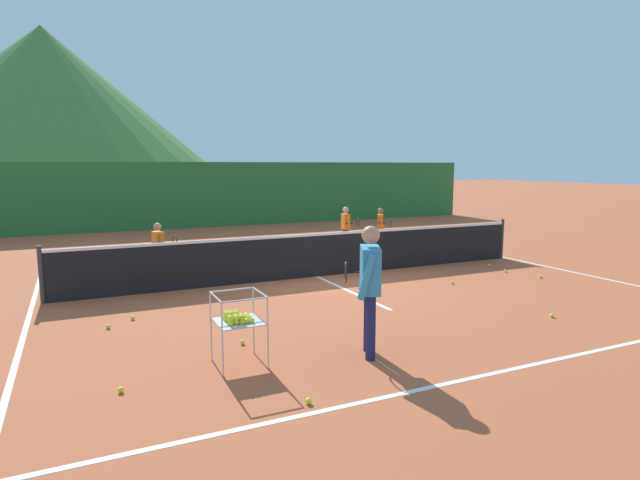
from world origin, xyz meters
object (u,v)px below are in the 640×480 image
at_px(ball_cart, 237,318).
at_px(tennis_ball_5, 108,327).
at_px(student_1, 346,224).
at_px(tennis_ball_1, 541,277).
at_px(instructor, 369,279).
at_px(student_0, 159,245).
at_px(tennis_net, 317,254).
at_px(tennis_ball_7, 242,342).
at_px(tennis_ball_2, 489,265).
at_px(tennis_ball_9, 133,318).
at_px(tennis_ball_4, 552,316).
at_px(tennis_ball_0, 121,390).
at_px(tennis_ball_3, 309,401).
at_px(tennis_ball_6, 505,271).
at_px(tennis_ball_10, 453,283).
at_px(student_2, 381,224).

relative_size(ball_cart, tennis_ball_5, 13.22).
xyz_separation_m(student_1, tennis_ball_1, (2.14, -5.08, -0.74)).
xyz_separation_m(instructor, student_0, (-1.75, 6.00, -0.28)).
xyz_separation_m(tennis_net, tennis_ball_7, (-2.81, -3.61, -0.47)).
height_order(tennis_ball_2, tennis_ball_5, same).
xyz_separation_m(instructor, tennis_ball_5, (-3.01, 2.63, -0.99)).
bearing_deg(tennis_ball_5, tennis_ball_1, -1.28).
bearing_deg(tennis_ball_2, tennis_ball_9, -173.45).
relative_size(ball_cart, tennis_ball_7, 13.22).
distance_m(tennis_ball_2, tennis_ball_9, 8.40).
relative_size(tennis_net, ball_cart, 12.13).
relative_size(student_0, tennis_ball_4, 18.00).
bearing_deg(tennis_ball_9, tennis_ball_0, -98.08).
distance_m(tennis_ball_3, tennis_ball_5, 3.99).
bearing_deg(tennis_ball_5, tennis_ball_3, -64.37).
xyz_separation_m(tennis_net, tennis_ball_3, (-2.72, -5.66, -0.47)).
xyz_separation_m(instructor, tennis_ball_3, (-1.28, -0.97, -0.99)).
distance_m(tennis_ball_6, tennis_ball_10, 1.95).
distance_m(tennis_ball_4, tennis_ball_9, 6.79).
xyz_separation_m(tennis_net, instructor, (-1.43, -4.70, 0.52)).
bearing_deg(tennis_ball_1, tennis_ball_10, 170.12).
height_order(instructor, tennis_ball_5, instructor).
distance_m(tennis_ball_0, tennis_ball_3, 2.07).
distance_m(tennis_net, tennis_ball_10, 2.97).
bearing_deg(student_2, tennis_ball_2, -74.76).
distance_m(student_2, tennis_ball_5, 9.15).
relative_size(student_0, tennis_ball_7, 18.00).
distance_m(tennis_ball_5, tennis_ball_9, 0.51).
xyz_separation_m(tennis_ball_0, tennis_ball_7, (1.65, 0.93, 0.00)).
distance_m(ball_cart, tennis_ball_3, 1.52).
distance_m(tennis_ball_3, tennis_ball_7, 2.06).
relative_size(tennis_ball_4, tennis_ball_9, 1.00).
height_order(instructor, tennis_ball_4, instructor).
bearing_deg(tennis_ball_6, instructor, -149.77).
distance_m(student_2, tennis_ball_1, 5.12).
relative_size(tennis_ball_3, tennis_ball_6, 1.00).
distance_m(tennis_ball_7, tennis_ball_9, 2.26).
bearing_deg(tennis_ball_1, student_0, 154.77).
height_order(tennis_ball_0, tennis_ball_3, same).
xyz_separation_m(tennis_ball_2, tennis_ball_7, (-7.09, -2.83, 0.00)).
xyz_separation_m(tennis_ball_1, tennis_ball_10, (-2.13, 0.37, 0.00)).
relative_size(tennis_ball_5, tennis_ball_7, 1.00).
relative_size(student_2, tennis_ball_1, 17.94).
bearing_deg(tennis_ball_3, instructor, 36.97).
bearing_deg(tennis_ball_6, student_1, 114.07).
height_order(instructor, tennis_ball_2, instructor).
xyz_separation_m(ball_cart, tennis_ball_5, (-1.38, 2.23, -0.56)).
distance_m(ball_cart, tennis_ball_7, 0.92).
distance_m(tennis_ball_7, tennis_ball_10, 5.34).
distance_m(tennis_ball_1, tennis_ball_6, 0.84).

